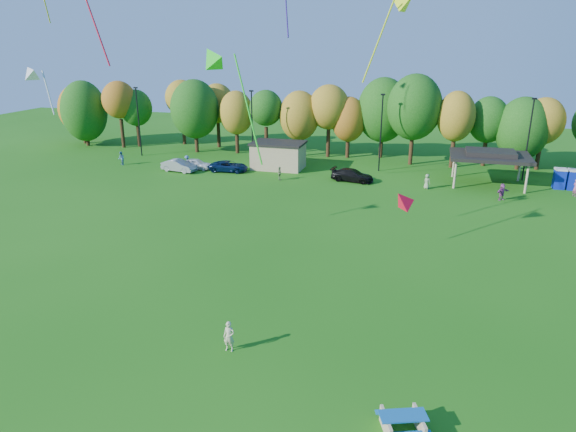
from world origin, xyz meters
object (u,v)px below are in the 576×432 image
(picnic_table, at_px, (403,422))
(porta_potties, at_px, (573,179))
(car_a, at_px, (196,164))
(car_d, at_px, (352,175))
(kite_flyer, at_px, (229,337))
(car_c, at_px, (229,166))
(car_b, at_px, (179,166))

(picnic_table, bearing_deg, porta_potties, 49.68)
(porta_potties, xyz_separation_m, car_a, (-42.00, -2.43, -0.44))
(picnic_table, height_order, car_d, car_d)
(picnic_table, height_order, car_a, car_a)
(car_a, bearing_deg, picnic_table, -146.54)
(kite_flyer, relative_size, car_c, 0.36)
(porta_potties, height_order, picnic_table, porta_potties)
(car_d, bearing_deg, car_a, 96.86)
(kite_flyer, xyz_separation_m, car_a, (-18.25, 34.86, -0.15))
(porta_potties, bearing_deg, picnic_table, -110.07)
(picnic_table, xyz_separation_m, car_b, (-28.54, 36.69, 0.23))
(kite_flyer, bearing_deg, car_c, 111.31)
(picnic_table, distance_m, car_a, 46.95)
(porta_potties, relative_size, car_c, 0.82)
(kite_flyer, distance_m, car_c, 37.54)
(porta_potties, height_order, car_d, porta_potties)
(car_a, height_order, car_c, car_a)
(picnic_table, bearing_deg, car_c, 100.52)
(picnic_table, distance_m, car_d, 38.67)
(car_c, bearing_deg, picnic_table, -154.13)
(car_a, xyz_separation_m, car_d, (19.19, -0.49, 0.03))
(car_b, relative_size, car_c, 0.95)
(porta_potties, height_order, kite_flyer, porta_potties)
(car_a, distance_m, car_c, 4.29)
(picnic_table, bearing_deg, kite_flyer, 138.30)
(picnic_table, relative_size, car_d, 0.49)
(car_d, bearing_deg, porta_potties, -74.39)
(porta_potties, distance_m, car_d, 23.00)
(car_c, xyz_separation_m, car_d, (14.90, -0.47, 0.05))
(picnic_table, bearing_deg, car_a, 105.01)
(car_d, bearing_deg, car_c, 96.51)
(car_c, relative_size, car_d, 0.96)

